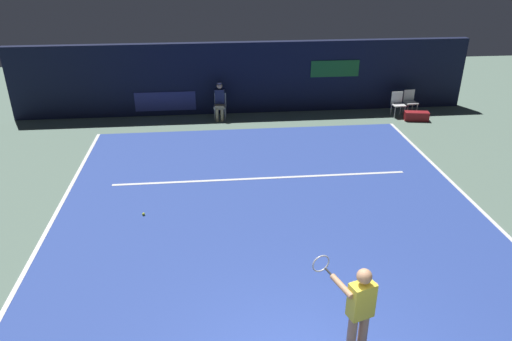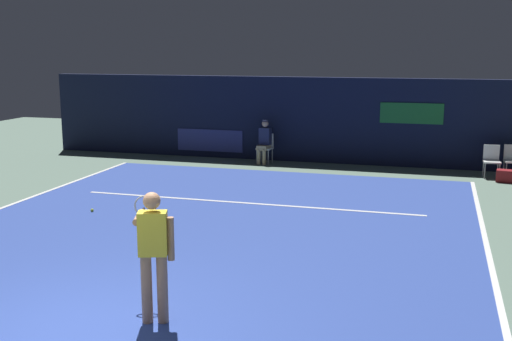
# 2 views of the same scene
# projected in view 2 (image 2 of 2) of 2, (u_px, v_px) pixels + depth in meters

# --- Properties ---
(ground_plane) EXTENTS (32.21, 32.21, 0.00)m
(ground_plane) POSITION_uv_depth(u_px,v_px,m) (216.00, 228.00, 12.37)
(ground_plane) COLOR slate
(court_surface) EXTENTS (10.17, 11.76, 0.01)m
(court_surface) POSITION_uv_depth(u_px,v_px,m) (216.00, 228.00, 12.36)
(court_surface) COLOR #2D479E
(court_surface) RESTS_ON ground
(line_sideline_left) EXTENTS (0.10, 11.76, 0.01)m
(line_sideline_left) POSITION_uv_depth(u_px,v_px,m) (488.00, 250.00, 10.99)
(line_sideline_left) COLOR white
(line_sideline_left) RESTS_ON court_surface
(line_service) EXTENTS (7.94, 0.10, 0.01)m
(line_service) POSITION_uv_depth(u_px,v_px,m) (246.00, 203.00, 14.30)
(line_service) COLOR white
(line_service) RESTS_ON court_surface
(back_wall) EXTENTS (16.67, 0.33, 2.60)m
(back_wall) POSITION_uv_depth(u_px,v_px,m) (300.00, 119.00, 19.43)
(back_wall) COLOR #141933
(back_wall) RESTS_ON ground
(tennis_player) EXTENTS (0.83, 0.92, 1.73)m
(tennis_player) POSITION_uv_depth(u_px,v_px,m) (153.00, 249.00, 7.97)
(tennis_player) COLOR tan
(tennis_player) RESTS_ON ground
(line_judge_on_chair) EXTENTS (0.48, 0.56, 1.32)m
(line_judge_on_chair) POSITION_uv_depth(u_px,v_px,m) (264.00, 141.00, 19.13)
(line_judge_on_chair) COLOR white
(line_judge_on_chair) RESTS_ON ground
(courtside_chair_near) EXTENTS (0.48, 0.46, 0.88)m
(courtside_chair_near) POSITION_uv_depth(u_px,v_px,m) (512.00, 159.00, 17.15)
(courtside_chair_near) COLOR white
(courtside_chair_near) RESTS_ON ground
(courtside_chair_far) EXTENTS (0.46, 0.44, 0.88)m
(courtside_chair_far) POSITION_uv_depth(u_px,v_px,m) (492.00, 159.00, 17.10)
(courtside_chair_far) COLOR white
(courtside_chair_far) RESTS_ON ground
(tennis_ball) EXTENTS (0.07, 0.07, 0.07)m
(tennis_ball) POSITION_uv_depth(u_px,v_px,m) (92.00, 210.00, 13.56)
(tennis_ball) COLOR #CCE033
(tennis_ball) RESTS_ON court_surface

